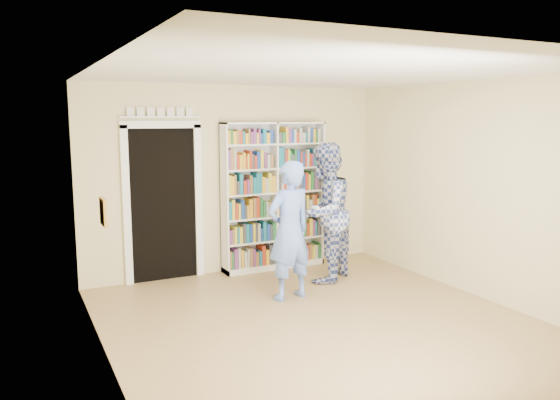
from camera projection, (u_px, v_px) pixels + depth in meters
name	position (u px, v px, depth m)	size (l,w,h in m)	color
floor	(325.00, 325.00, 5.94)	(5.00, 5.00, 0.00)	#A07C4D
ceiling	(328.00, 72.00, 5.53)	(5.00, 5.00, 0.00)	white
wall_back	(237.00, 179.00, 7.95)	(4.50, 4.50, 0.00)	beige
wall_left	(105.00, 221.00, 4.74)	(5.00, 5.00, 0.00)	beige
wall_right	(482.00, 191.00, 6.73)	(5.00, 5.00, 0.00)	beige
bookshelf	(274.00, 195.00, 8.08)	(1.58, 0.30, 2.18)	white
doorway	(163.00, 196.00, 7.47)	(1.10, 0.08, 2.43)	black
wall_art	(103.00, 212.00, 4.92)	(0.03, 0.25, 0.25)	brown
man_blue	(289.00, 231.00, 6.71)	(0.63, 0.41, 1.73)	#6689E4
man_plaid	(324.00, 213.00, 7.46)	(0.93, 0.72, 1.91)	navy
paper_sheet	(336.00, 217.00, 7.34)	(0.19, 0.01, 0.27)	white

